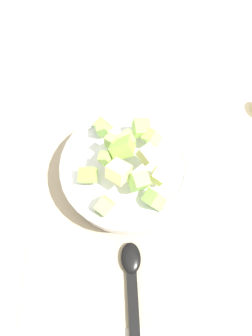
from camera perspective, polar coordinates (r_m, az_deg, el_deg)
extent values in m
plane|color=silver|center=(0.68, -0.57, -3.15)|extent=(2.40, 2.40, 0.00)
cube|color=tan|center=(0.68, -0.57, -3.05)|extent=(0.52, 0.37, 0.01)
cylinder|color=white|center=(0.66, 0.00, -0.66)|extent=(0.23, 0.23, 0.06)
torus|color=white|center=(0.63, 0.00, 0.45)|extent=(0.25, 0.25, 0.02)
cube|color=#A3CC6B|center=(0.63, 4.31, 5.20)|extent=(0.03, 0.04, 0.04)
cube|color=#A3CC6B|center=(0.61, 0.00, 5.03)|extent=(0.04, 0.04, 0.05)
cube|color=#93C160|center=(0.59, 4.70, -5.28)|extent=(0.04, 0.05, 0.05)
cube|color=#93C160|center=(0.58, 2.07, -2.21)|extent=(0.04, 0.04, 0.04)
cube|color=beige|center=(0.58, -1.37, -0.62)|extent=(0.05, 0.05, 0.04)
cube|color=#93C160|center=(0.65, -4.06, 6.55)|extent=(0.02, 0.03, 0.03)
cube|color=#A3CC6B|center=(0.59, -3.66, -6.32)|extent=(0.05, 0.04, 0.04)
cube|color=#E5D684|center=(0.60, 5.45, -1.23)|extent=(0.04, 0.04, 0.03)
cube|color=#A3CC6B|center=(0.60, -2.59, 4.46)|extent=(0.03, 0.03, 0.03)
cube|color=#9EC656|center=(0.61, -6.58, -1.21)|extent=(0.04, 0.04, 0.04)
cube|color=#A3CC6B|center=(0.60, -3.51, 1.64)|extent=(0.02, 0.03, 0.03)
cube|color=#8CB74C|center=(0.59, -0.43, 3.63)|extent=(0.05, 0.05, 0.05)
cube|color=#93C160|center=(0.67, -3.89, 7.00)|extent=(0.04, 0.04, 0.04)
cube|color=beige|center=(0.59, 3.53, 2.37)|extent=(0.04, 0.04, 0.04)
cube|color=#9EC656|center=(0.64, 2.51, 6.76)|extent=(0.04, 0.04, 0.03)
ellipsoid|color=black|center=(0.63, 0.72, -14.90)|extent=(0.06, 0.04, 0.01)
cube|color=black|center=(0.62, 1.18, -23.02)|extent=(0.14, 0.02, 0.01)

